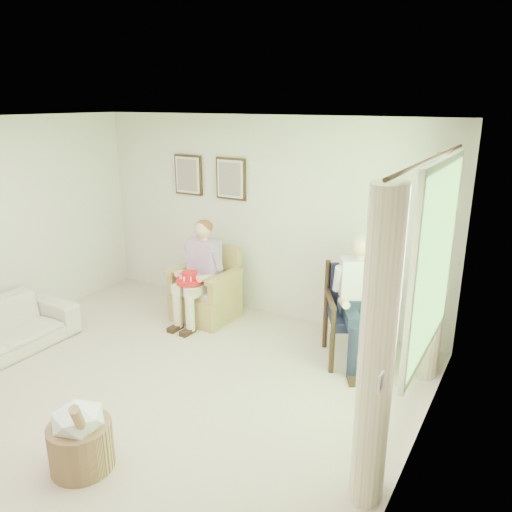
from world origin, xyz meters
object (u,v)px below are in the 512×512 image
at_px(wicker_armchair, 207,296).
at_px(wood_armchair, 361,309).
at_px(person_dark, 357,292).
at_px(hatbox, 80,436).
at_px(person_wicker, 200,266).
at_px(red_hat, 190,279).

relative_size(wicker_armchair, wood_armchair, 0.92).
bearing_deg(wicker_armchair, wood_armchair, 2.28).
distance_m(wood_armchair, person_dark, 0.31).
bearing_deg(hatbox, person_wicker, 106.86).
distance_m(red_hat, hatbox, 2.64).
relative_size(wood_armchair, hatbox, 1.43).
relative_size(wicker_armchair, person_wicker, 0.73).
height_order(person_wicker, hatbox, person_wicker).
xyz_separation_m(wicker_armchair, wood_armchair, (2.08, 0.01, 0.27)).
height_order(wicker_armchair, wood_armchair, wood_armchair).
height_order(wood_armchair, person_wicker, person_wicker).
xyz_separation_m(wood_armchair, person_dark, (-0.00, -0.17, 0.26)).
height_order(person_dark, hatbox, person_dark).
bearing_deg(wood_armchair, person_wicker, 153.86).
bearing_deg(person_dark, red_hat, 154.90).
bearing_deg(person_wicker, red_hat, -90.52).
distance_m(person_wicker, person_dark, 2.08).
xyz_separation_m(person_wicker, person_dark, (2.08, -0.04, 0.08)).
xyz_separation_m(wood_armchair, person_wicker, (-2.08, -0.13, 0.19)).
height_order(wood_armchair, red_hat, wood_armchair).
bearing_deg(red_hat, wicker_armchair, 88.34).
distance_m(wood_armchair, red_hat, 2.12).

